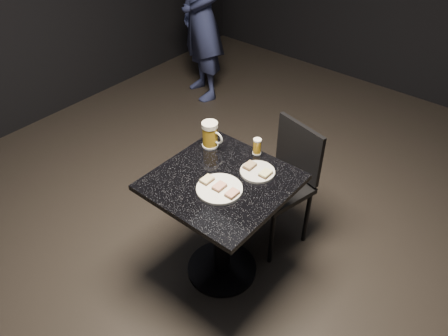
{
  "coord_description": "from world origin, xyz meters",
  "views": [
    {
      "loc": [
        1.15,
        -1.37,
        2.26
      ],
      "look_at": [
        0.0,
        0.02,
        0.82
      ],
      "focal_mm": 35.0,
      "sensor_mm": 36.0,
      "label": 1
    }
  ],
  "objects": [
    {
      "name": "chair",
      "position": [
        0.1,
        0.5,
        0.5
      ],
      "size": [
        0.44,
        0.44,
        0.85
      ],
      "color": "black",
      "rests_on": "floor"
    },
    {
      "name": "plate_small",
      "position": [
        0.11,
        0.17,
        0.76
      ],
      "size": [
        0.19,
        0.19,
        0.01
      ],
      "primitive_type": "cylinder",
      "color": "silver",
      "rests_on": "table"
    },
    {
      "name": "plate_large",
      "position": [
        0.04,
        -0.07,
        0.76
      ],
      "size": [
        0.24,
        0.24,
        0.01
      ],
      "primitive_type": "cylinder",
      "color": "white",
      "rests_on": "table"
    },
    {
      "name": "beer_mug",
      "position": [
        -0.25,
        0.2,
        0.83
      ],
      "size": [
        0.14,
        0.1,
        0.16
      ],
      "color": "white",
      "rests_on": "table"
    },
    {
      "name": "table",
      "position": [
        0.0,
        0.0,
        0.51
      ],
      "size": [
        0.7,
        0.7,
        0.75
      ],
      "color": "black",
      "rests_on": "floor"
    },
    {
      "name": "canapes_on_plate_small",
      "position": [
        0.11,
        0.17,
        0.77
      ],
      "size": [
        0.16,
        0.07,
        0.02
      ],
      "color": "#4C3521",
      "rests_on": "plate_small"
    },
    {
      "name": "beer_tumbler",
      "position": [
        0.0,
        0.31,
        0.8
      ],
      "size": [
        0.05,
        0.05,
        0.1
      ],
      "color": "silver",
      "rests_on": "table"
    },
    {
      "name": "floor",
      "position": [
        0.0,
        0.0,
        0.0
      ],
      "size": [
        6.0,
        6.0,
        0.0
      ],
      "primitive_type": "plane",
      "color": "black",
      "rests_on": "ground"
    },
    {
      "name": "canapes_on_plate_large",
      "position": [
        0.04,
        -0.07,
        0.77
      ],
      "size": [
        0.22,
        0.07,
        0.02
      ],
      "color": "#4C3521",
      "rests_on": "plate_large"
    },
    {
      "name": "patron",
      "position": [
        -1.63,
        1.66,
        0.82
      ],
      "size": [
        0.7,
        0.6,
        1.64
      ],
      "primitive_type": "imported",
      "rotation": [
        0.0,
        0.0,
        -0.41
      ],
      "color": "#20254E",
      "rests_on": "floor"
    }
  ]
}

